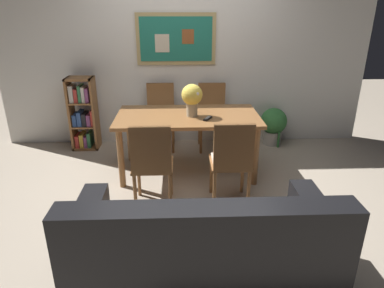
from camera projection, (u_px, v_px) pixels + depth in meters
The scene contains 12 objects.
ground_plane at pixel (187, 192), 3.78m from camera, with size 12.00×12.00×0.00m, color tan.
wall_back_with_painting at pixel (184, 52), 4.77m from camera, with size 5.20×0.14×2.60m.
dining_table at pixel (188, 122), 4.02m from camera, with size 1.66×0.89×0.73m.
dining_chair_far_left at pixel (161, 111), 4.80m from camera, with size 0.40×0.41×0.91m.
dining_chair_near_left at pixel (152, 160), 3.29m from camera, with size 0.40×0.41×0.91m.
dining_chair_far_right at pixel (212, 111), 4.81m from camera, with size 0.40×0.41×0.91m.
dining_chair_near_right at pixel (232, 157), 3.34m from camera, with size 0.40×0.41×0.91m.
leather_couch at pixel (203, 252), 2.39m from camera, with size 1.80×0.84×0.84m.
bookshelf at pixel (83, 115), 4.77m from camera, with size 0.36×0.28×1.02m.
potted_ivy at pixel (273, 125), 4.98m from camera, with size 0.38×0.38×0.58m.
flower_vase at pixel (192, 97), 3.86m from camera, with size 0.24×0.24×0.37m.
tv_remote at pixel (208, 118), 3.83m from camera, with size 0.11×0.16×0.02m.
Camera 1 is at (-0.08, -3.31, 1.91)m, focal length 31.97 mm.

